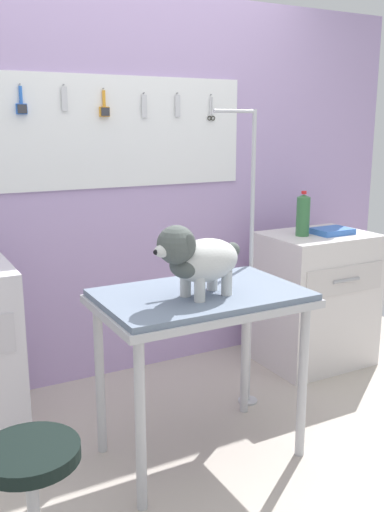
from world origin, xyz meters
The scene contains 9 objects.
ground centered at (0.00, 0.00, -0.02)m, with size 4.40×4.00×0.04m, color #B3A79C.
rear_wall_panel centered at (0.00, 1.28, 1.16)m, with size 4.00×0.11×2.30m.
grooming_table centered at (-0.09, 0.19, 0.72)m, with size 0.94×0.60×0.81m.
grooming_arm centered at (0.39, 0.51, 0.75)m, with size 0.29×0.11×1.62m.
dog centered at (-0.15, 0.12, 0.99)m, with size 0.46×0.26×0.33m.
cabinet_right centered at (1.10, 0.79, 0.43)m, with size 0.68×0.54×0.87m.
stool centered at (-0.99, -0.35, 0.47)m, with size 0.31×0.31×0.59m.
soda_bottle centered at (0.97, 0.78, 1.00)m, with size 0.08×0.08×0.28m.
supply_tray centered at (1.17, 0.74, 0.88)m, with size 0.24×0.18×0.04m.
Camera 1 is at (-1.29, -1.95, 1.55)m, focal length 39.85 mm.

